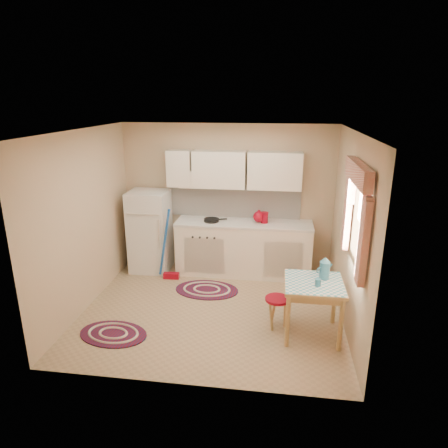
{
  "coord_description": "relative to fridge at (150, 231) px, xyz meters",
  "views": [
    {
      "loc": [
        0.87,
        -5.02,
        2.9
      ],
      "look_at": [
        0.13,
        0.25,
        1.21
      ],
      "focal_mm": 32.0,
      "sensor_mm": 36.0,
      "label": 1
    }
  ],
  "objects": [
    {
      "name": "base_cabinets",
      "position": [
        1.61,
        0.05,
        -0.26
      ],
      "size": [
        2.25,
        0.6,
        0.88
      ],
      "primitive_type": "cube",
      "color": "white",
      "rests_on": "ground"
    },
    {
      "name": "rug_center",
      "position": [
        1.11,
        -0.69,
        -0.69
      ],
      "size": [
        1.02,
        0.7,
        0.02
      ],
      "primitive_type": null,
      "rotation": [
        0.0,
        0.0,
        -0.04
      ],
      "color": "maroon",
      "rests_on": "ground"
    },
    {
      "name": "table",
      "position": [
        2.65,
        -1.69,
        -0.34
      ],
      "size": [
        0.72,
        0.72,
        0.72
      ],
      "primitive_type": "cube",
      "color": "tan",
      "rests_on": "ground"
    },
    {
      "name": "coffee_pot",
      "position": [
        2.77,
        -1.57,
        0.18
      ],
      "size": [
        0.2,
        0.19,
        0.31
      ],
      "primitive_type": null,
      "rotation": [
        0.0,
        0.0,
        0.43
      ],
      "color": "teal",
      "rests_on": "table"
    },
    {
      "name": "rug_left",
      "position": [
        0.14,
        -2.06,
        -0.69
      ],
      "size": [
        0.97,
        0.71,
        0.02
      ],
      "primitive_type": null,
      "rotation": [
        0.0,
        0.0,
        -0.14
      ],
      "color": "maroon",
      "rests_on": "ground"
    },
    {
      "name": "fridge",
      "position": [
        0.0,
        0.0,
        0.0
      ],
      "size": [
        0.65,
        0.6,
        1.4
      ],
      "primitive_type": "cube",
      "color": "white",
      "rests_on": "ground"
    },
    {
      "name": "mug",
      "position": [
        2.68,
        -1.79,
        0.07
      ],
      "size": [
        0.07,
        0.07,
        0.1
      ],
      "primitive_type": "cylinder",
      "rotation": [
        0.0,
        0.0,
        -0.02
      ],
      "color": "teal",
      "rests_on": "table"
    },
    {
      "name": "countertop",
      "position": [
        1.61,
        0.05,
        0.2
      ],
      "size": [
        2.27,
        0.62,
        0.04
      ],
      "primitive_type": "cube",
      "color": "silver",
      "rests_on": "base_cabinets"
    },
    {
      "name": "room_shell",
      "position": [
        1.45,
        -1.01,
        0.9
      ],
      "size": [
        3.64,
        3.6,
        2.52
      ],
      "color": "tan",
      "rests_on": "ground"
    },
    {
      "name": "red_kettle",
      "position": [
        1.86,
        0.05,
        0.32
      ],
      "size": [
        0.26,
        0.25,
        0.21
      ],
      "primitive_type": null,
      "rotation": [
        0.0,
        0.0,
        0.36
      ],
      "color": "maroon",
      "rests_on": "countertop"
    },
    {
      "name": "broom",
      "position": [
        0.45,
        -0.35,
        -0.1
      ],
      "size": [
        0.29,
        0.13,
        1.2
      ],
      "primitive_type": null,
      "rotation": [
        0.0,
        0.0,
        0.04
      ],
      "color": "blue",
      "rests_on": "ground"
    },
    {
      "name": "frying_pan",
      "position": [
        1.07,
        0.0,
        0.24
      ],
      "size": [
        0.32,
        0.32,
        0.05
      ],
      "primitive_type": "cylinder",
      "rotation": [
        0.0,
        0.0,
        0.35
      ],
      "color": "black",
      "rests_on": "countertop"
    },
    {
      "name": "red_canister",
      "position": [
        1.95,
        0.05,
        0.3
      ],
      "size": [
        0.14,
        0.14,
        0.16
      ],
      "primitive_type": "cylinder",
      "rotation": [
        0.0,
        0.0,
        0.23
      ],
      "color": "maroon",
      "rests_on": "countertop"
    },
    {
      "name": "stool",
      "position": [
        2.21,
        -1.59,
        -0.49
      ],
      "size": [
        0.4,
        0.4,
        0.42
      ],
      "primitive_type": "cylinder",
      "rotation": [
        0.0,
        0.0,
        0.36
      ],
      "color": "maroon",
      "rests_on": "ground"
    }
  ]
}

